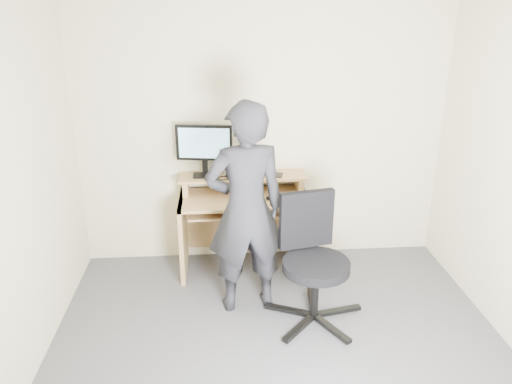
{
  "coord_description": "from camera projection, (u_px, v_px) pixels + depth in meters",
  "views": [
    {
      "loc": [
        -0.42,
        -2.85,
        2.48
      ],
      "look_at": [
        -0.12,
        1.05,
        0.95
      ],
      "focal_mm": 35.0,
      "sensor_mm": 36.0,
      "label": 1
    }
  ],
  "objects": [
    {
      "name": "travel_mug",
      "position": [
        242.0,
        167.0,
        4.68
      ],
      "size": [
        0.08,
        0.08,
        0.16
      ],
      "primitive_type": "cylinder",
      "rotation": [
        0.0,
        0.0,
        -0.09
      ],
      "color": "#BABABF",
      "rests_on": "desk"
    },
    {
      "name": "mouse",
      "position": [
        271.0,
        198.0,
        4.55
      ],
      "size": [
        0.11,
        0.09,
        0.04
      ],
      "primitive_type": "ellipsoid",
      "rotation": [
        0.0,
        0.0,
        0.29
      ],
      "color": "black",
      "rests_on": "desk"
    },
    {
      "name": "desk",
      "position": [
        244.0,
        213.0,
        4.78
      ],
      "size": [
        1.2,
        0.6,
        0.91
      ],
      "color": "tan",
      "rests_on": "ground"
    },
    {
      "name": "office_chair",
      "position": [
        312.0,
        255.0,
        3.98
      ],
      "size": [
        0.81,
        0.79,
        1.02
      ],
      "rotation": [
        0.0,
        0.0,
        0.21
      ],
      "color": "black",
      "rests_on": "ground"
    },
    {
      "name": "headphones",
      "position": [
        218.0,
        173.0,
        4.74
      ],
      "size": [
        0.16,
        0.16,
        0.06
      ],
      "primitive_type": "torus",
      "rotation": [
        0.26,
        0.0,
        0.02
      ],
      "color": "silver",
      "rests_on": "desk"
    },
    {
      "name": "keyboard",
      "position": [
        250.0,
        209.0,
        4.58
      ],
      "size": [
        0.47,
        0.21,
        0.03
      ],
      "primitive_type": "cube",
      "rotation": [
        0.0,
        0.0,
        0.06
      ],
      "color": "black",
      "rests_on": "desk"
    },
    {
      "name": "monitor",
      "position": [
        204.0,
        146.0,
        4.58
      ],
      "size": [
        0.52,
        0.15,
        0.49
      ],
      "rotation": [
        0.0,
        0.0,
        -0.14
      ],
      "color": "black",
      "rests_on": "desk"
    },
    {
      "name": "ground",
      "position": [
        284.0,
        368.0,
        3.57
      ],
      "size": [
        3.5,
        3.5,
        0.0
      ],
      "primitive_type": "plane",
      "color": "#515156",
      "rests_on": "ground"
    },
    {
      "name": "charger",
      "position": [
        214.0,
        177.0,
        4.6
      ],
      "size": [
        0.05,
        0.04,
        0.03
      ],
      "primitive_type": "cube",
      "rotation": [
        0.0,
        0.0,
        -0.09
      ],
      "color": "black",
      "rests_on": "desk"
    },
    {
      "name": "smartphone",
      "position": [
        279.0,
        175.0,
        4.7
      ],
      "size": [
        0.1,
        0.14,
        0.01
      ],
      "primitive_type": "cube",
      "rotation": [
        0.0,
        0.0,
        -0.25
      ],
      "color": "black",
      "rests_on": "desk"
    },
    {
      "name": "person",
      "position": [
        246.0,
        210.0,
        3.99
      ],
      "size": [
        0.71,
        0.53,
        1.78
      ],
      "primitive_type": "imported",
      "rotation": [
        0.0,
        0.0,
        3.32
      ],
      "color": "black",
      "rests_on": "ground"
    },
    {
      "name": "external_drive",
      "position": [
        230.0,
        165.0,
        4.69
      ],
      "size": [
        0.08,
        0.14,
        0.2
      ],
      "primitive_type": "cube",
      "rotation": [
        0.0,
        0.0,
        -0.08
      ],
      "color": "black",
      "rests_on": "desk"
    },
    {
      "name": "back_wall",
      "position": [
        263.0,
        136.0,
        4.74
      ],
      "size": [
        3.5,
        0.02,
        2.5
      ],
      "primitive_type": "cube",
      "color": "beige",
      "rests_on": "ground"
    }
  ]
}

